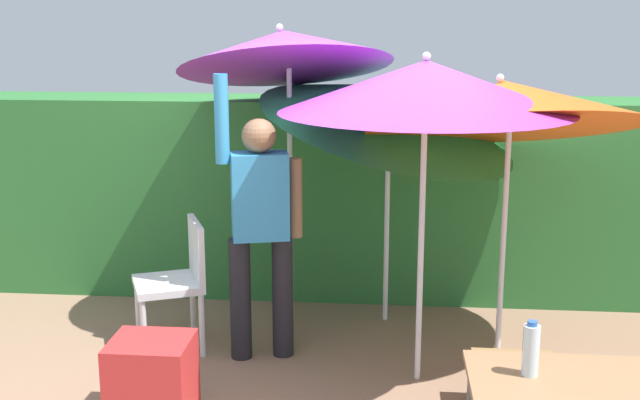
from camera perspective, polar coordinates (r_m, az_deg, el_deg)
name	(u,v)px	position (r m, az deg, el deg)	size (l,w,h in m)	color
ground_plane	(316,383)	(5.05, -0.31, -13.03)	(24.00, 24.00, 0.00)	#937056
hedge_row	(336,196)	(6.46, 1.16, 0.29)	(8.00, 0.70, 1.59)	#2D7033
umbrella_rainbow	(392,106)	(5.71, 5.23, 6.71)	(1.97, 1.91, 2.12)	silver
umbrella_orange	(284,50)	(5.61, -2.58, 10.75)	(1.56, 1.53, 2.37)	silver
umbrella_yellow	(426,87)	(4.67, 7.61, 8.08)	(1.73, 1.73, 2.02)	silver
umbrella_navy	(505,105)	(5.18, 13.14, 6.64)	(1.82, 1.81, 2.09)	silver
person_vendor	(260,221)	(5.13, -4.32, -1.51)	(0.56, 0.30, 1.88)	black
chair_plastic	(178,277)	(5.45, -10.15, -5.46)	(0.58, 0.58, 0.89)	silver
cooler_box	(152,379)	(4.66, -11.99, -12.49)	(0.45, 0.40, 0.47)	red
crate_cardboard	(514,387)	(4.78, 13.79, -12.93)	(0.47, 0.35, 0.32)	#9E7A4C
bottle_water	(531,350)	(3.46, 14.92, -10.36)	(0.07, 0.07, 0.24)	silver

